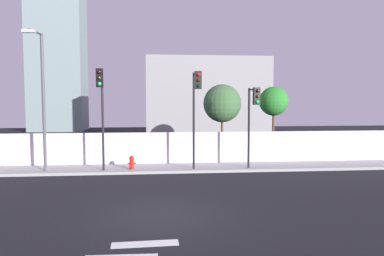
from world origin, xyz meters
The scene contains 12 objects.
ground_plane centered at (0.00, 0.00, 0.00)m, with size 80.00×80.00×0.00m, color black.
sidewalk centered at (0.00, 8.20, 0.07)m, with size 36.00×2.40×0.15m, color #9C9C9C.
perimeter_wall centered at (0.00, 9.49, 1.05)m, with size 36.00×0.18×1.80m, color silver.
traffic_light_left centered at (4.92, 7.01, 3.32)m, with size 0.39×1.22×4.33m.
traffic_light_center centered at (-2.89, 6.84, 3.93)m, with size 0.35×1.64×5.20m.
traffic_light_right centered at (1.89, 7.00, 3.86)m, with size 0.36×1.31×5.13m.
street_lamp_curbside centered at (-5.97, 7.53, 4.28)m, with size 0.62×1.76×7.07m.
fire_hydrant centered at (-1.47, 7.66, 0.54)m, with size 0.44×0.26×0.73m.
roadside_tree_leftmost centered at (3.95, 10.83, 3.61)m, with size 2.37×2.37×4.80m.
roadside_tree_midleft centered at (7.25, 10.83, 3.73)m, with size 1.84×1.84×4.67m.
low_building_distant centered at (4.63, 23.49, 3.86)m, with size 11.31×6.00×7.72m, color gray.
tower_on_skyline centered at (-12.17, 35.49, 15.39)m, with size 6.38×5.00×30.77m, color gray.
Camera 1 is at (-0.15, -12.22, 3.88)m, focal length 34.97 mm.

